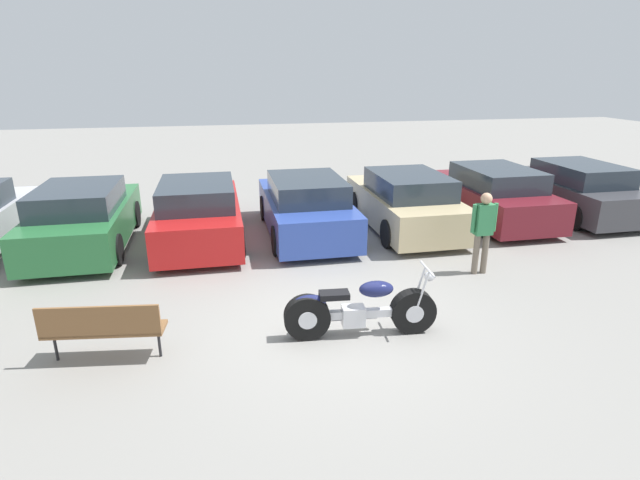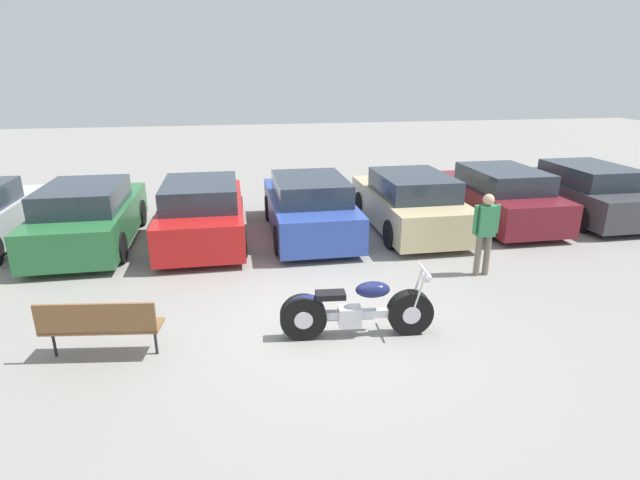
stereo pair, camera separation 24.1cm
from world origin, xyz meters
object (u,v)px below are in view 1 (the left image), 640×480
(parked_car_dark_grey, at_px, (573,190))
(motorcycle, at_px, (359,310))
(parked_car_blue, at_px, (306,207))
(person_standing, at_px, (483,227))
(parked_car_red, at_px, (199,213))
(parked_car_champagne, at_px, (405,202))
(park_bench, at_px, (102,326))
(parked_car_green, at_px, (84,218))
(parked_car_maroon, at_px, (491,195))

(parked_car_dark_grey, bearing_deg, motorcycle, -145.39)
(parked_car_blue, bearing_deg, person_standing, -46.90)
(motorcycle, xyz_separation_m, parked_car_dark_grey, (7.61, 5.25, 0.26))
(parked_car_red, bearing_deg, parked_car_champagne, -0.50)
(motorcycle, bearing_deg, parked_car_champagne, 62.29)
(parked_car_red, height_order, parked_car_blue, same)
(parked_car_red, xyz_separation_m, park_bench, (-1.17, -4.98, -0.13))
(parked_car_green, distance_m, parked_car_red, 2.51)
(motorcycle, relative_size, parked_car_maroon, 0.53)
(parked_car_champagne, bearing_deg, parked_car_dark_grey, 3.69)
(parked_car_blue, xyz_separation_m, parked_car_champagne, (2.51, -0.05, 0.00))
(person_standing, bearing_deg, motorcycle, -148.26)
(parked_car_green, xyz_separation_m, parked_car_maroon, (10.04, 0.13, 0.00))
(parked_car_red, xyz_separation_m, parked_car_blue, (2.51, 0.00, 0.00))
(parked_car_blue, bearing_deg, parked_car_champagne, -1.05)
(parked_car_maroon, height_order, parked_car_dark_grey, same)
(parked_car_maroon, distance_m, person_standing, 3.96)
(parked_car_maroon, bearing_deg, parked_car_green, -179.26)
(parked_car_champagne, distance_m, park_bench, 7.91)
(park_bench, height_order, person_standing, person_standing)
(parked_car_green, distance_m, parked_car_blue, 5.02)
(parked_car_dark_grey, distance_m, person_standing, 5.74)
(parked_car_maroon, distance_m, park_bench, 10.14)
(parked_car_champagne, distance_m, parked_car_maroon, 2.53)
(parked_car_red, relative_size, parked_car_blue, 1.00)
(park_bench, xyz_separation_m, person_standing, (6.60, 1.86, 0.42))
(parked_car_blue, bearing_deg, parked_car_maroon, 2.54)
(parked_car_red, distance_m, park_bench, 5.11)
(parked_car_dark_grey, bearing_deg, person_standing, -143.63)
(parked_car_maroon, xyz_separation_m, park_bench, (-8.70, -5.20, -0.13))
(parked_car_champagne, relative_size, person_standing, 2.66)
(person_standing, bearing_deg, parked_car_green, 157.97)
(parked_car_blue, height_order, parked_car_maroon, same)
(park_bench, bearing_deg, motorcycle, 0.06)
(parked_car_dark_grey, xyz_separation_m, person_standing, (-4.61, -3.40, 0.29))
(parked_car_red, distance_m, parked_car_blue, 2.51)
(parked_car_champagne, bearing_deg, parked_car_red, 179.50)
(motorcycle, xyz_separation_m, parked_car_red, (-2.43, 4.97, 0.26))
(parked_car_blue, xyz_separation_m, park_bench, (-3.68, -4.98, -0.13))
(park_bench, bearing_deg, parked_car_maroon, 30.87)
(motorcycle, distance_m, parked_car_champagne, 5.57)
(motorcycle, distance_m, parked_car_green, 7.08)
(motorcycle, xyz_separation_m, parked_car_maroon, (5.10, 5.20, 0.26))
(parked_car_maroon, bearing_deg, motorcycle, -134.46)
(parked_car_green, height_order, parked_car_champagne, same)
(parked_car_champagne, distance_m, person_standing, 3.11)
(parked_car_red, bearing_deg, parked_car_blue, 0.05)
(parked_car_maroon, xyz_separation_m, person_standing, (-2.10, -3.34, 0.29))
(parked_car_green, relative_size, person_standing, 2.66)
(parked_car_champagne, bearing_deg, park_bench, -141.45)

